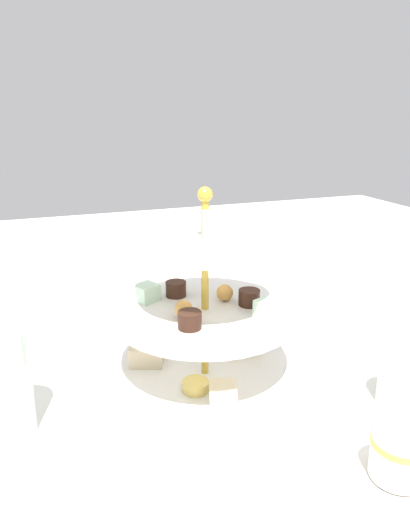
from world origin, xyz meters
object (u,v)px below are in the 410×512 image
at_px(tiered_serving_stand, 205,327).
at_px(water_glass_short_left, 404,381).
at_px(butter_knife_left, 109,307).
at_px(teacup_with_saucer, 398,460).
at_px(water_glass_tall_right, 1,385).

bearing_deg(tiered_serving_stand, water_glass_short_left, 56.63).
xyz_separation_m(tiered_serving_stand, butter_knife_left, (-0.30, -0.09, -0.08)).
height_order(teacup_with_saucer, butter_knife_left, teacup_with_saucer).
distance_m(tiered_serving_stand, water_glass_short_left, 0.27).
distance_m(water_glass_tall_right, water_glass_short_left, 0.50).
xyz_separation_m(teacup_with_saucer, butter_knife_left, (-0.55, -0.21, -0.02)).
bearing_deg(teacup_with_saucer, water_glass_short_left, 136.02).
height_order(water_glass_short_left, teacup_with_saucer, water_glass_short_left).
bearing_deg(water_glass_tall_right, butter_knife_left, 152.36).
height_order(water_glass_tall_right, water_glass_short_left, water_glass_tall_right).
bearing_deg(water_glass_short_left, tiered_serving_stand, -123.37).
bearing_deg(tiered_serving_stand, water_glass_tall_right, -83.51).
bearing_deg(butter_knife_left, teacup_with_saucer, 86.99).
bearing_deg(teacup_with_saucer, butter_knife_left, -159.34).
relative_size(tiered_serving_stand, water_glass_short_left, 4.57).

